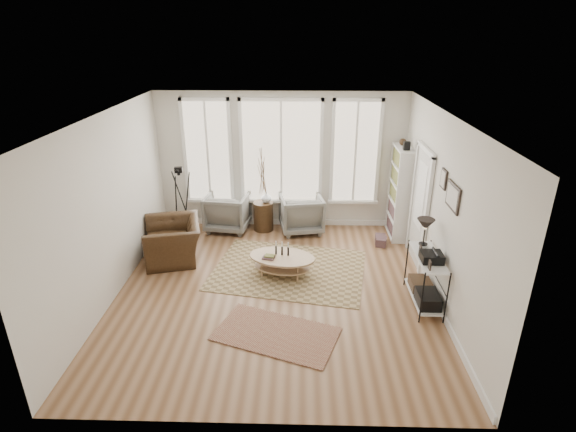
{
  "coord_description": "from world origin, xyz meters",
  "views": [
    {
      "loc": [
        0.39,
        -6.44,
        4.09
      ],
      "look_at": [
        0.2,
        0.6,
        1.1
      ],
      "focal_mm": 28.0,
      "sensor_mm": 36.0,
      "label": 1
    }
  ],
  "objects_px": {
    "bookcase": "(400,193)",
    "accent_chair": "(173,241)",
    "side_table": "(263,193)",
    "armchair_left": "(228,211)",
    "coffee_table": "(282,260)",
    "low_shelf": "(426,275)",
    "armchair_right": "(301,213)"
  },
  "relations": [
    {
      "from": "bookcase",
      "to": "accent_chair",
      "type": "distance_m",
      "value": 4.59
    },
    {
      "from": "low_shelf",
      "to": "armchair_right",
      "type": "height_order",
      "value": "low_shelf"
    },
    {
      "from": "coffee_table",
      "to": "accent_chair",
      "type": "distance_m",
      "value": 2.13
    },
    {
      "from": "bookcase",
      "to": "armchair_left",
      "type": "distance_m",
      "value": 3.63
    },
    {
      "from": "bookcase",
      "to": "low_shelf",
      "type": "bearing_deg",
      "value": -91.28
    },
    {
      "from": "bookcase",
      "to": "armchair_right",
      "type": "distance_m",
      "value": 2.09
    },
    {
      "from": "bookcase",
      "to": "armchair_right",
      "type": "xyz_separation_m",
      "value": [
        -2.0,
        0.17,
        -0.55
      ]
    },
    {
      "from": "bookcase",
      "to": "side_table",
      "type": "xyz_separation_m",
      "value": [
        -2.82,
        0.2,
        -0.11
      ]
    },
    {
      "from": "armchair_left",
      "to": "accent_chair",
      "type": "xyz_separation_m",
      "value": [
        -0.83,
        -1.38,
        -0.04
      ]
    },
    {
      "from": "side_table",
      "to": "bookcase",
      "type": "bearing_deg",
      "value": -4.14
    },
    {
      "from": "bookcase",
      "to": "coffee_table",
      "type": "bearing_deg",
      "value": -143.96
    },
    {
      "from": "armchair_left",
      "to": "armchair_right",
      "type": "height_order",
      "value": "armchair_left"
    },
    {
      "from": "side_table",
      "to": "coffee_table",
      "type": "bearing_deg",
      "value": -76.16
    },
    {
      "from": "bookcase",
      "to": "armchair_left",
      "type": "relative_size",
      "value": 2.29
    },
    {
      "from": "side_table",
      "to": "accent_chair",
      "type": "xyz_separation_m",
      "value": [
        -1.59,
        -1.36,
        -0.48
      ]
    },
    {
      "from": "bookcase",
      "to": "side_table",
      "type": "bearing_deg",
      "value": 175.86
    },
    {
      "from": "armchair_left",
      "to": "low_shelf",
      "type": "bearing_deg",
      "value": 149.48
    },
    {
      "from": "coffee_table",
      "to": "armchair_left",
      "type": "bearing_deg",
      "value": 122.55
    },
    {
      "from": "armchair_left",
      "to": "side_table",
      "type": "relative_size",
      "value": 0.51
    },
    {
      "from": "coffee_table",
      "to": "side_table",
      "type": "distance_m",
      "value": 2.05
    },
    {
      "from": "low_shelf",
      "to": "side_table",
      "type": "bearing_deg",
      "value": 135.38
    },
    {
      "from": "low_shelf",
      "to": "coffee_table",
      "type": "distance_m",
      "value": 2.44
    },
    {
      "from": "low_shelf",
      "to": "coffee_table",
      "type": "relative_size",
      "value": 1.01
    },
    {
      "from": "low_shelf",
      "to": "accent_chair",
      "type": "bearing_deg",
      "value": 162.58
    },
    {
      "from": "bookcase",
      "to": "accent_chair",
      "type": "height_order",
      "value": "bookcase"
    },
    {
      "from": "bookcase",
      "to": "coffee_table",
      "type": "distance_m",
      "value": 2.98
    },
    {
      "from": "armchair_right",
      "to": "accent_chair",
      "type": "distance_m",
      "value": 2.75
    },
    {
      "from": "accent_chair",
      "to": "side_table",
      "type": "bearing_deg",
      "value": 115.71
    },
    {
      "from": "coffee_table",
      "to": "armchair_right",
      "type": "height_order",
      "value": "armchair_right"
    },
    {
      "from": "armchair_right",
      "to": "side_table",
      "type": "xyz_separation_m",
      "value": [
        -0.81,
        0.03,
        0.44
      ]
    },
    {
      "from": "side_table",
      "to": "accent_chair",
      "type": "bearing_deg",
      "value": -139.44
    },
    {
      "from": "bookcase",
      "to": "accent_chair",
      "type": "bearing_deg",
      "value": -165.3
    }
  ]
}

